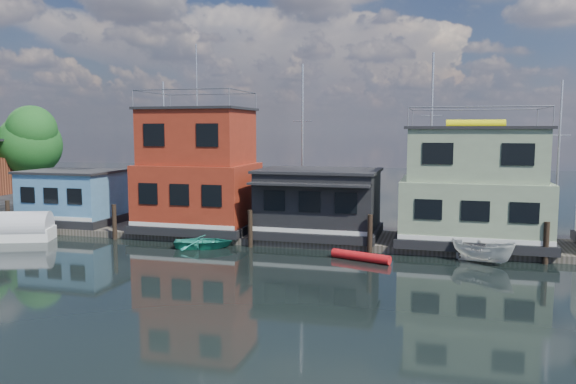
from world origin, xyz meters
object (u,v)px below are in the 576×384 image
(houseboat_dark, at_px, (319,202))
(dinghy_teal, at_px, (203,242))
(houseboat_red, at_px, (198,172))
(red_kayak, at_px, (361,256))
(houseboat_green, at_px, (473,188))
(tarp_runabout, at_px, (12,229))
(motorboat, at_px, (483,251))
(houseboat_blue, at_px, (73,197))

(houseboat_dark, relative_size, dinghy_teal, 2.18)
(houseboat_red, distance_m, red_kayak, 12.75)
(houseboat_green, height_order, dinghy_teal, houseboat_green)
(tarp_runabout, xyz_separation_m, motorboat, (27.82, 1.31, -0.07))
(houseboat_red, height_order, tarp_runabout, houseboat_red)
(houseboat_red, height_order, motorboat, houseboat_red)
(tarp_runabout, bearing_deg, houseboat_red, 4.21)
(dinghy_teal, distance_m, red_kayak, 9.31)
(houseboat_dark, distance_m, tarp_runabout, 19.11)
(houseboat_blue, height_order, dinghy_teal, houseboat_blue)
(dinghy_teal, relative_size, motorboat, 1.02)
(houseboat_dark, relative_size, motorboat, 2.22)
(tarp_runabout, bearing_deg, motorboat, -17.76)
(houseboat_blue, distance_m, tarp_runabout, 5.10)
(dinghy_teal, xyz_separation_m, tarp_runabout, (-12.40, -1.00, 0.37))
(houseboat_green, bearing_deg, houseboat_red, -180.00)
(houseboat_blue, distance_m, houseboat_green, 26.53)
(houseboat_blue, bearing_deg, red_kayak, -12.51)
(houseboat_red, height_order, houseboat_green, houseboat_red)
(dinghy_teal, bearing_deg, houseboat_blue, 54.22)
(motorboat, bearing_deg, red_kayak, 126.63)
(houseboat_dark, distance_m, red_kayak, 6.02)
(houseboat_green, xyz_separation_m, dinghy_teal, (-15.03, -3.80, -3.20))
(houseboat_blue, xyz_separation_m, houseboat_red, (9.50, 0.00, 1.90))
(dinghy_teal, relative_size, red_kayak, 1.03)
(dinghy_teal, bearing_deg, red_kayak, -112.44)
(houseboat_blue, relative_size, motorboat, 1.92)
(red_kayak, bearing_deg, tarp_runabout, -160.44)
(houseboat_dark, xyz_separation_m, red_kayak, (3.24, -4.58, -2.18))
(dinghy_teal, xyz_separation_m, red_kayak, (9.28, -0.81, -0.11))
(motorboat, bearing_deg, dinghy_teal, 117.43)
(houseboat_blue, height_order, houseboat_dark, houseboat_dark)
(houseboat_green, distance_m, motorboat, 4.55)
(houseboat_blue, height_order, houseboat_green, houseboat_green)
(houseboat_dark, height_order, motorboat, houseboat_dark)
(houseboat_red, bearing_deg, houseboat_green, 0.00)
(houseboat_dark, xyz_separation_m, motorboat, (9.39, -3.46, -1.77))
(houseboat_dark, xyz_separation_m, houseboat_green, (9.00, 0.02, 1.13))
(houseboat_dark, height_order, red_kayak, houseboat_dark)
(houseboat_green, distance_m, tarp_runabout, 27.99)
(houseboat_green, bearing_deg, dinghy_teal, -165.83)
(houseboat_red, relative_size, tarp_runabout, 2.33)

